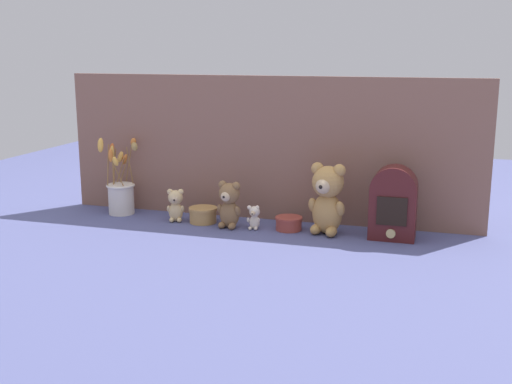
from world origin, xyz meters
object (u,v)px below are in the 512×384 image
(teddy_bear_medium, at_px, (229,204))
(teddy_bear_small, at_px, (176,205))
(decorative_tin_short, at_px, (289,223))
(flower_vase, at_px, (121,192))
(decorative_tin_tall, at_px, (203,215))
(teddy_bear_tiny, at_px, (253,217))
(vintage_radio, at_px, (393,202))
(teddy_bear_large, at_px, (327,197))

(teddy_bear_medium, xyz_separation_m, teddy_bear_small, (-0.24, 0.03, -0.03))
(teddy_bear_medium, relative_size, decorative_tin_short, 1.75)
(flower_vase, bearing_deg, decorative_tin_tall, -4.92)
(decorative_tin_tall, distance_m, decorative_tin_short, 0.36)
(teddy_bear_medium, bearing_deg, teddy_bear_tiny, 1.10)
(teddy_bear_tiny, bearing_deg, decorative_tin_tall, 169.91)
(teddy_bear_medium, distance_m, teddy_bear_tiny, 0.11)
(vintage_radio, bearing_deg, teddy_bear_tiny, -176.38)
(decorative_tin_tall, bearing_deg, teddy_bear_small, -171.74)
(teddy_bear_small, relative_size, decorative_tin_tall, 1.17)
(teddy_bear_large, xyz_separation_m, vintage_radio, (0.24, 0.01, -0.00))
(flower_vase, bearing_deg, teddy_bear_tiny, -6.83)
(flower_vase, xyz_separation_m, decorative_tin_short, (0.74, -0.04, -0.07))
(teddy_bear_large, relative_size, flower_vase, 0.83)
(teddy_bear_tiny, bearing_deg, decorative_tin_short, 14.72)
(teddy_bear_large, relative_size, decorative_tin_tall, 2.36)
(teddy_bear_large, height_order, teddy_bear_tiny, teddy_bear_large)
(vintage_radio, height_order, decorative_tin_short, vintage_radio)
(flower_vase, relative_size, vintage_radio, 1.20)
(teddy_bear_small, xyz_separation_m, decorative_tin_short, (0.47, 0.01, -0.04))
(teddy_bear_tiny, bearing_deg, flower_vase, 173.17)
(teddy_bear_large, distance_m, teddy_bear_tiny, 0.30)
(teddy_bear_small, height_order, teddy_bear_tiny, teddy_bear_small)
(vintage_radio, relative_size, decorative_tin_tall, 2.37)
(teddy_bear_medium, bearing_deg, decorative_tin_tall, 161.75)
(teddy_bear_medium, relative_size, teddy_bear_tiny, 1.94)
(decorative_tin_short, bearing_deg, teddy_bear_small, -178.61)
(teddy_bear_large, xyz_separation_m, decorative_tin_short, (-0.15, 0.01, -0.12))
(teddy_bear_medium, xyz_separation_m, decorative_tin_tall, (-0.13, 0.04, -0.07))
(decorative_tin_short, bearing_deg, teddy_bear_medium, -170.92)
(teddy_bear_large, height_order, vintage_radio, vintage_radio)
(decorative_tin_short, bearing_deg, vintage_radio, -0.25)
(teddy_bear_small, relative_size, flower_vase, 0.41)
(teddy_bear_large, bearing_deg, flower_vase, 176.94)
(teddy_bear_medium, xyz_separation_m, flower_vase, (-0.51, 0.08, -0.00))
(decorative_tin_tall, bearing_deg, teddy_bear_medium, -18.25)
(decorative_tin_tall, bearing_deg, teddy_bear_tiny, -10.09)
(teddy_bear_small, distance_m, teddy_bear_tiny, 0.34)
(teddy_bear_small, relative_size, vintage_radio, 0.49)
(teddy_bear_tiny, relative_size, vintage_radio, 0.35)
(teddy_bear_large, distance_m, flower_vase, 0.90)
(teddy_bear_tiny, xyz_separation_m, flower_vase, (-0.61, 0.07, 0.04))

